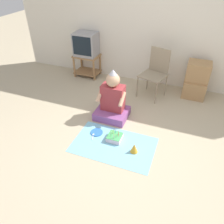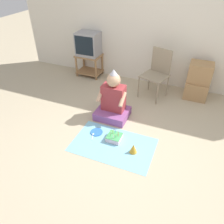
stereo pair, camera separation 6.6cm
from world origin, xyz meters
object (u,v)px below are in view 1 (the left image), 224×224
(folding_chair, at_px, (156,70))
(party_hat_blue, at_px, (134,148))
(cardboard_box_stack, at_px, (196,81))
(paper_plate, at_px, (97,132))
(tv, at_px, (86,44))
(birthday_cake, at_px, (115,137))
(person_seated, at_px, (112,102))

(folding_chair, bearing_deg, party_hat_blue, -86.90)
(cardboard_box_stack, relative_size, paper_plate, 3.59)
(tv, bearing_deg, birthday_cake, -53.84)
(folding_chair, bearing_deg, cardboard_box_stack, 18.49)
(tv, height_order, paper_plate, tv)
(person_seated, relative_size, party_hat_blue, 6.16)
(person_seated, relative_size, paper_plate, 4.54)
(folding_chair, xyz_separation_m, party_hat_blue, (0.09, -1.70, -0.45))
(tv, relative_size, birthday_cake, 2.29)
(cardboard_box_stack, xyz_separation_m, birthday_cake, (-1.02, -1.80, -0.28))
(person_seated, bearing_deg, tv, 130.43)
(birthday_cake, height_order, party_hat_blue, birthday_cake)
(tv, bearing_deg, cardboard_box_stack, -1.44)
(cardboard_box_stack, xyz_separation_m, party_hat_blue, (-0.67, -1.95, -0.25))
(tv, height_order, folding_chair, tv)
(party_hat_blue, height_order, paper_plate, party_hat_blue)
(person_seated, distance_m, birthday_cake, 0.66)
(tv, height_order, birthday_cake, tv)
(party_hat_blue, distance_m, paper_plate, 0.70)
(party_hat_blue, bearing_deg, cardboard_box_stack, 71.05)
(tv, relative_size, paper_plate, 2.55)
(folding_chair, relative_size, party_hat_blue, 6.48)
(tv, distance_m, party_hat_blue, 2.72)
(folding_chair, relative_size, person_seated, 1.05)
(tv, bearing_deg, paper_plate, -60.28)
(tv, relative_size, folding_chair, 0.53)
(cardboard_box_stack, height_order, birthday_cake, cardboard_box_stack)
(person_seated, xyz_separation_m, paper_plate, (-0.07, -0.51, -0.29))
(paper_plate, bearing_deg, tv, 119.72)
(folding_chair, height_order, person_seated, folding_chair)
(person_seated, bearing_deg, cardboard_box_stack, 44.56)
(cardboard_box_stack, distance_m, birthday_cake, 2.09)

